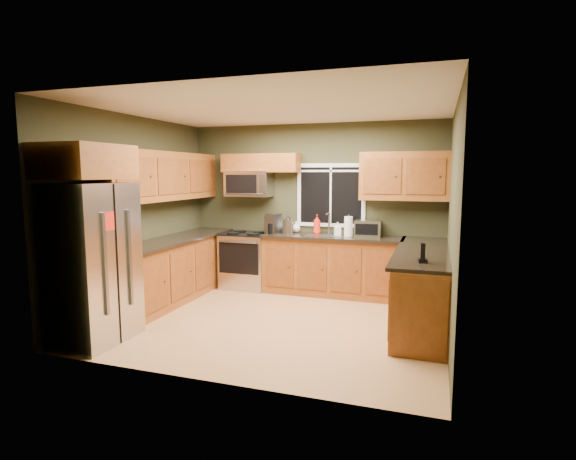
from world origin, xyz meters
The scene contains 29 objects.
floor centered at (0.00, 0.00, 0.00)m, with size 4.20×4.20×0.00m, color tan.
ceiling centered at (0.00, 0.00, 2.70)m, with size 4.20×4.20×0.00m, color white.
back_wall centered at (0.00, 1.80, 1.35)m, with size 4.20×4.20×0.00m, color #363721.
front_wall centered at (0.00, -1.80, 1.35)m, with size 4.20×4.20×0.00m, color #363721.
left_wall centered at (-2.10, 0.00, 1.35)m, with size 3.60×3.60×0.00m, color #363721.
right_wall centered at (2.10, 0.00, 1.35)m, with size 3.60×3.60×0.00m, color #363721.
window centered at (0.30, 1.78, 1.55)m, with size 1.12×0.03×1.02m.
base_cabinets_left centered at (-1.80, 0.48, 0.45)m, with size 0.60×2.65×0.90m, color brown.
countertop_left centered at (-1.78, 0.48, 0.92)m, with size 0.65×2.65×0.04m, color black.
base_cabinets_back centered at (0.42, 1.50, 0.45)m, with size 2.17×0.60×0.90m, color brown.
countertop_back centered at (0.42, 1.48, 0.92)m, with size 2.17×0.65×0.04m, color black.
base_cabinets_peninsula centered at (1.80, 0.54, 0.45)m, with size 0.60×2.52×0.90m.
countertop_peninsula centered at (1.78, 0.55, 0.92)m, with size 0.65×2.50×0.04m, color black.
upper_cabinets_left centered at (-1.94, 0.48, 1.86)m, with size 0.33×2.65×0.72m, color brown.
upper_cabinets_back_left centered at (-0.85, 1.64, 2.07)m, with size 1.30×0.33×0.30m, color brown.
upper_cabinets_back_right centered at (1.45, 1.64, 1.86)m, with size 1.30×0.33×0.72m, color brown.
upper_cabinet_over_fridge centered at (-1.74, -1.30, 2.03)m, with size 0.72×0.90×0.38m, color brown.
refrigerator centered at (-1.74, -1.30, 0.90)m, with size 0.74×0.90×1.80m.
range centered at (-1.05, 1.47, 0.47)m, with size 0.76×0.69×0.94m.
microwave centered at (-1.05, 1.61, 1.73)m, with size 0.76×0.41×0.42m.
sink centered at (0.30, 1.49, 0.95)m, with size 0.60×0.42×0.36m.
toaster_oven centered at (0.94, 1.58, 1.06)m, with size 0.41×0.33×0.25m.
coffee_maker centered at (-0.56, 1.44, 1.09)m, with size 0.25×0.29×0.32m.
kettle centered at (-0.31, 1.44, 1.07)m, with size 0.18×0.18×0.29m.
paper_towel_roll centered at (0.65, 1.50, 1.09)m, with size 0.15×0.15×0.34m.
soap_bottle_a centered at (0.12, 1.61, 1.10)m, with size 0.12×0.12×0.31m, color red.
soap_bottle_b centered at (0.48, 1.50, 1.04)m, with size 0.09×0.10×0.21m, color white.
soap_bottle_c centered at (-0.25, 1.68, 1.03)m, with size 0.14×0.14×0.18m, color white.
cordless_phone centered at (1.80, -0.29, 1.00)m, with size 0.11×0.11×0.21m.
Camera 1 is at (1.93, -5.30, 1.91)m, focal length 28.00 mm.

